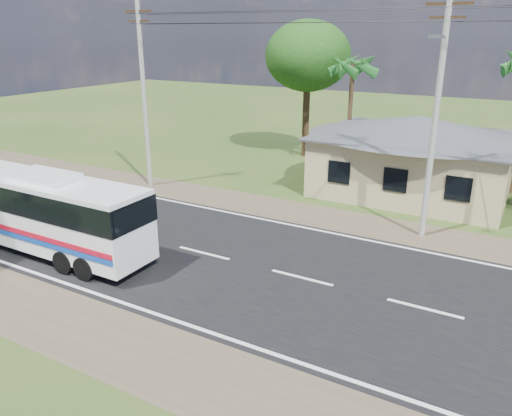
{
  "coord_description": "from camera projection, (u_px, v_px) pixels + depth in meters",
  "views": [
    {
      "loc": [
        6.77,
        -15.48,
        8.79
      ],
      "look_at": [
        -2.56,
        1.0,
        2.05
      ],
      "focal_mm": 35.0,
      "sensor_mm": 36.0,
      "label": 1
    }
  ],
  "objects": [
    {
      "name": "utility_poles",
      "position": [
        428.0,
        107.0,
        20.93
      ],
      "size": [
        32.8,
        2.22,
        11.0
      ],
      "color": "#9E9E99",
      "rests_on": "ground"
    },
    {
      "name": "road",
      "position": [
        302.0,
        278.0,
        18.78
      ],
      "size": [
        120.0,
        16.0,
        0.03
      ],
      "color": "black",
      "rests_on": "ground"
    },
    {
      "name": "palm_far",
      "position": [
        353.0,
        66.0,
        31.52
      ],
      "size": [
        2.8,
        2.8,
        7.7
      ],
      "color": "#47301E",
      "rests_on": "ground"
    },
    {
      "name": "house",
      "position": [
        416.0,
        147.0,
        28.09
      ],
      "size": [
        12.4,
        10.0,
        5.0
      ],
      "color": "tan",
      "rests_on": "ground"
    },
    {
      "name": "coach_bus",
      "position": [
        34.0,
        205.0,
        20.67
      ],
      "size": [
        11.26,
        2.48,
        3.49
      ],
      "rotation": [
        0.0,
        0.0,
        0.0
      ],
      "color": "silver",
      "rests_on": "ground"
    },
    {
      "name": "tree_behind_house",
      "position": [
        308.0,
        56.0,
        34.87
      ],
      "size": [
        6.0,
        6.0,
        9.61
      ],
      "color": "#47301E",
      "rests_on": "ground"
    },
    {
      "name": "ground",
      "position": [
        302.0,
        278.0,
        18.78
      ],
      "size": [
        120.0,
        120.0,
        0.0
      ],
      "primitive_type": "plane",
      "color": "#284318",
      "rests_on": "ground"
    }
  ]
}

